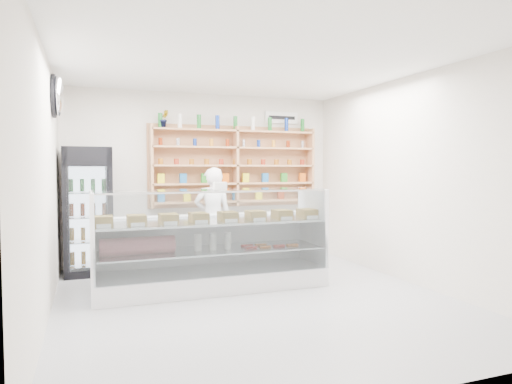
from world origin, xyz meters
name	(u,v)px	position (x,y,z in m)	size (l,w,h in m)	color
room	(256,182)	(0.00, 0.00, 1.40)	(5.00, 5.00, 5.00)	#9A9A9F
display_counter	(212,261)	(-0.36, 0.67, 0.35)	(2.95, 0.88, 1.29)	white
shop_worker	(213,218)	(-0.03, 1.87, 0.79)	(0.57, 0.38, 1.57)	white
drinks_cooler	(88,211)	(-1.85, 2.09, 0.93)	(0.68, 0.66, 1.86)	black
wall_shelving	(235,166)	(0.50, 2.34, 1.59)	(2.84, 0.28, 1.33)	tan
potted_plant	(164,119)	(-0.69, 2.34, 2.34)	(0.16, 0.13, 0.29)	#1E6626
security_mirror	(58,96)	(-2.17, 1.20, 2.45)	(0.15, 0.50, 0.50)	silver
wall_sign	(281,118)	(1.40, 2.47, 2.45)	(0.62, 0.03, 0.20)	white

